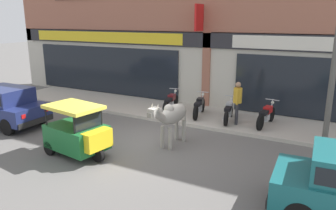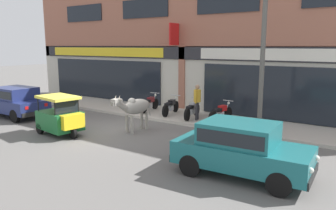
# 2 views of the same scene
# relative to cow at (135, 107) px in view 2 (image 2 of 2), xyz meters

# --- Properties ---
(ground_plane) EXTENTS (90.00, 90.00, 0.00)m
(ground_plane) POSITION_rel_cow_xyz_m (-0.76, -0.28, -1.01)
(ground_plane) COLOR #605E5B
(sidewalk) EXTENTS (19.00, 2.83, 0.13)m
(sidewalk) POSITION_rel_cow_xyz_m (-0.76, 3.34, -0.94)
(sidewalk) COLOR #B7AFA3
(sidewalk) RESTS_ON ground
(shop_building) EXTENTS (23.00, 1.40, 9.06)m
(shop_building) POSITION_rel_cow_xyz_m (-0.76, 5.01, 3.31)
(shop_building) COLOR #9E604C
(shop_building) RESTS_ON ground
(cow) EXTENTS (0.61, 2.15, 1.61)m
(cow) POSITION_rel_cow_xyz_m (0.00, 0.00, 0.00)
(cow) COLOR #9E998E
(cow) RESTS_ON ground
(car_0) EXTENTS (3.62, 1.63, 1.46)m
(car_0) POSITION_rel_cow_xyz_m (-6.61, -1.16, -0.19)
(car_0) COLOR black
(car_0) RESTS_ON ground
(car_1) EXTENTS (3.68, 1.78, 1.46)m
(car_1) POSITION_rel_cow_xyz_m (5.26, -1.94, -0.19)
(car_1) COLOR black
(car_1) RESTS_ON ground
(auto_rickshaw) EXTENTS (2.08, 1.40, 1.52)m
(auto_rickshaw) POSITION_rel_cow_xyz_m (-2.07, -2.01, -0.35)
(auto_rickshaw) COLOR black
(auto_rickshaw) RESTS_ON ground
(motorcycle_0) EXTENTS (0.55, 1.80, 0.88)m
(motorcycle_0) POSITION_rel_cow_xyz_m (-1.71, 3.16, -0.49)
(motorcycle_0) COLOR black
(motorcycle_0) RESTS_ON sidewalk
(motorcycle_1) EXTENTS (0.58, 1.80, 0.88)m
(motorcycle_1) POSITION_rel_cow_xyz_m (-0.38, 3.11, -0.49)
(motorcycle_1) COLOR black
(motorcycle_1) RESTS_ON sidewalk
(motorcycle_2) EXTENTS (0.56, 1.80, 0.88)m
(motorcycle_2) POSITION_rel_cow_xyz_m (0.91, 2.98, -0.49)
(motorcycle_2) COLOR black
(motorcycle_2) RESTS_ON sidewalk
(motorcycle_3) EXTENTS (0.53, 1.81, 0.88)m
(motorcycle_3) POSITION_rel_cow_xyz_m (2.30, 3.09, -0.49)
(motorcycle_3) COLOR black
(motorcycle_3) RESTS_ON sidewalk
(pedestrian) EXTENTS (0.32, 0.49, 1.60)m
(pedestrian) POSITION_rel_cow_xyz_m (1.28, 2.77, 0.11)
(pedestrian) COLOR #2D2D33
(pedestrian) RESTS_ON sidewalk
(utility_pole) EXTENTS (0.18, 0.18, 5.23)m
(utility_pole) POSITION_rel_cow_xyz_m (4.33, 2.22, 1.74)
(utility_pole) COLOR #595651
(utility_pole) RESTS_ON sidewalk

